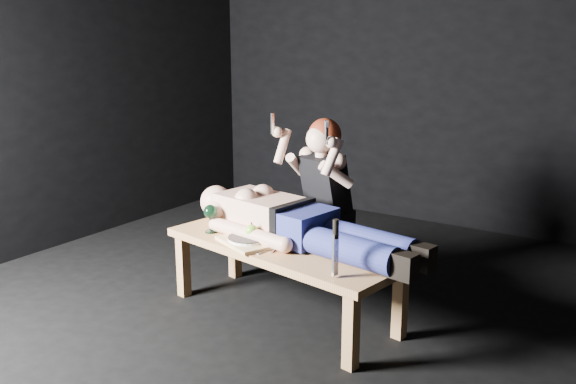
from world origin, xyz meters
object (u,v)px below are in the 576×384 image
(goblet, at_px, (211,219))
(carving_knife, at_px, (335,249))
(serving_tray, at_px, (248,242))
(lying_man, at_px, (300,219))
(table, at_px, (283,280))
(kneeling_woman, at_px, (334,202))

(goblet, distance_m, carving_knife, 1.02)
(serving_tray, bearing_deg, carving_knife, -15.03)
(serving_tray, distance_m, goblet, 0.33)
(lying_man, relative_size, serving_tray, 4.38)
(goblet, bearing_deg, table, 7.38)
(serving_tray, xyz_separation_m, carving_knife, (0.68, -0.18, 0.14))
(kneeling_woman, distance_m, serving_tray, 0.70)
(table, bearing_deg, lying_man, 62.32)
(goblet, bearing_deg, kneeling_woman, 49.98)
(goblet, relative_size, carving_knife, 0.58)
(lying_man, relative_size, carving_knife, 5.11)
(table, xyz_separation_m, serving_tray, (-0.17, -0.11, 0.24))
(kneeling_woman, xyz_separation_m, carving_knife, (0.48, -0.84, 0.02))
(table, distance_m, serving_tray, 0.31)
(carving_knife, bearing_deg, goblet, 176.65)
(goblet, xyz_separation_m, carving_knife, (1.00, -0.23, 0.06))
(serving_tray, bearing_deg, lying_man, 38.82)
(lying_man, distance_m, kneeling_woman, 0.47)
(lying_man, bearing_deg, kneeling_woman, 103.85)
(table, height_order, lying_man, lying_man)
(kneeling_woman, xyz_separation_m, goblet, (-0.52, -0.62, -0.05))
(lying_man, distance_m, carving_knife, 0.58)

